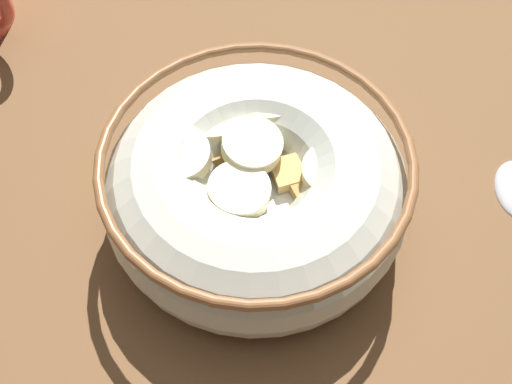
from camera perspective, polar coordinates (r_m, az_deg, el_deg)
name	(u,v)px	position (r cm, az deg, el deg)	size (l,w,h in cm)	color
ground_plane	(256,227)	(43.92, 0.00, -2.86)	(110.98, 110.98, 2.00)	brown
cereal_bowl	(256,188)	(40.17, -0.04, 0.36)	(17.36, 17.36, 6.34)	beige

